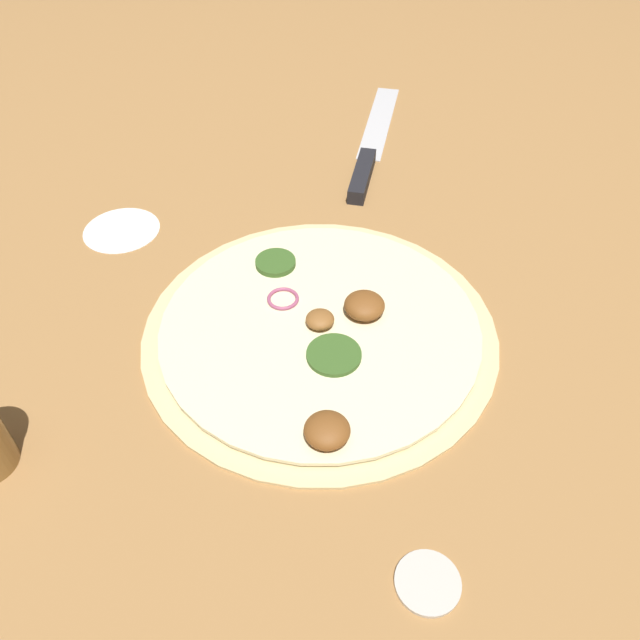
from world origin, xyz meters
TOP-DOWN VIEW (x-y plane):
  - ground_plane at (0.00, 0.00)m, footprint 3.00×3.00m
  - pizza at (0.00, -0.00)m, footprint 0.34×0.34m
  - knife at (-0.03, 0.31)m, footprint 0.05×0.32m
  - loose_cap at (0.14, -0.21)m, footprint 0.05×0.05m
  - flour_patch at (-0.26, 0.09)m, footprint 0.09×0.09m

SIDE VIEW (x-z plane):
  - ground_plane at x=0.00m, z-range 0.00..0.00m
  - flour_patch at x=-0.26m, z-range 0.00..0.00m
  - loose_cap at x=0.14m, z-range 0.00..0.01m
  - pizza at x=0.00m, z-range -0.01..0.02m
  - knife at x=-0.03m, z-range 0.00..0.02m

